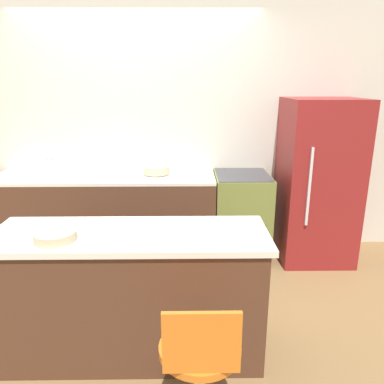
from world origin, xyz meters
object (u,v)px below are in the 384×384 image
(oven_range, at_px, (241,216))
(refrigerator, at_px, (317,182))
(stool_chair, at_px, (200,372))
(kettle, at_px, (50,166))
(mixing_bowl, at_px, (156,170))

(oven_range, distance_m, refrigerator, 0.85)
(oven_range, bearing_deg, refrigerator, -2.52)
(oven_range, relative_size, refrigerator, 0.54)
(stool_chair, bearing_deg, kettle, 123.62)
(refrigerator, relative_size, stool_chair, 1.95)
(refrigerator, bearing_deg, oven_range, 177.48)
(refrigerator, xyz_separation_m, mixing_bowl, (-1.64, 0.08, 0.11))
(oven_range, distance_m, kettle, 2.04)
(kettle, bearing_deg, oven_range, -1.46)
(stool_chair, distance_m, mixing_bowl, 2.29)
(stool_chair, bearing_deg, refrigerator, 58.98)
(mixing_bowl, bearing_deg, stool_chair, -80.30)
(refrigerator, height_order, stool_chair, refrigerator)
(refrigerator, bearing_deg, stool_chair, -121.02)
(mixing_bowl, bearing_deg, kettle, 180.00)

